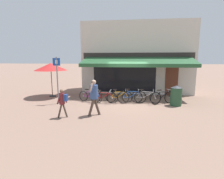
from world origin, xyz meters
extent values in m
plane|color=#846656|center=(0.00, 0.00, 0.00)|extent=(160.00, 160.00, 0.00)
cube|color=beige|center=(0.63, 4.21, 2.71)|extent=(8.50, 3.00, 5.42)
cube|color=black|center=(-0.31, 2.70, 1.24)|extent=(4.67, 0.04, 2.19)
cube|color=#5B2D1E|center=(3.18, 2.70, 1.05)|extent=(0.90, 0.04, 2.10)
cube|color=#282623|center=(0.63, 2.69, 2.89)|extent=(8.07, 0.06, 0.44)
cube|color=#23512D|center=(0.63, 1.72, 2.56)|extent=(7.65, 2.00, 0.50)
cube|color=#23512D|center=(0.63, 0.72, 2.24)|extent=(7.65, 0.03, 0.20)
cylinder|color=#47494F|center=(-0.03, 0.14, 0.55)|extent=(4.83, 0.04, 0.04)
cylinder|color=#47494F|center=(-2.40, 0.14, 0.28)|extent=(0.04, 0.04, 0.55)
cylinder|color=#47494F|center=(2.33, 0.14, 0.28)|extent=(0.04, 0.04, 0.55)
torus|color=black|center=(-1.75, -0.26, 0.33)|extent=(0.64, 0.29, 0.66)
cylinder|color=#9E9EA3|center=(-1.75, -0.26, 0.33)|extent=(0.09, 0.08, 0.07)
torus|color=black|center=(-2.74, 0.12, 0.33)|extent=(0.64, 0.29, 0.66)
cylinder|color=#9E9EA3|center=(-2.74, 0.12, 0.33)|extent=(0.09, 0.08, 0.07)
cylinder|color=#892D7A|center=(-2.12, -0.11, 0.47)|extent=(0.57, 0.23, 0.35)
cylinder|color=#892D7A|center=(-2.16, -0.09, 0.64)|extent=(0.62, 0.26, 0.05)
cylinder|color=#892D7A|center=(-2.43, 0.00, 0.48)|extent=(0.12, 0.08, 0.35)
cylinder|color=#892D7A|center=(-2.57, 0.05, 0.32)|extent=(0.36, 0.16, 0.05)
cylinder|color=#892D7A|center=(-2.61, 0.07, 0.49)|extent=(0.31, 0.13, 0.34)
cylinder|color=#892D7A|center=(-1.80, -0.23, 0.48)|extent=(0.15, 0.09, 0.32)
cylinder|color=#9E9EA3|center=(-2.48, 0.03, 0.70)|extent=(0.06, 0.05, 0.11)
cube|color=black|center=(-2.49, 0.04, 0.77)|extent=(0.26, 0.18, 0.05)
cylinder|color=#9E9EA3|center=(-1.85, -0.21, 0.71)|extent=(0.04, 0.04, 0.14)
cylinder|color=#9E9EA3|center=(-1.85, -0.21, 0.78)|extent=(0.21, 0.50, 0.04)
torus|color=black|center=(-0.84, -0.29, 0.33)|extent=(0.68, 0.22, 0.67)
cylinder|color=#9E9EA3|center=(-0.84, -0.29, 0.33)|extent=(0.08, 0.08, 0.08)
torus|color=black|center=(-1.91, -0.17, 0.33)|extent=(0.68, 0.22, 0.67)
cylinder|color=#9E9EA3|center=(-1.91, -0.17, 0.33)|extent=(0.08, 0.08, 0.08)
cylinder|color=#B21E1E|center=(-1.25, -0.27, 0.48)|extent=(0.60, 0.15, 0.36)
cylinder|color=#B21E1E|center=(-1.30, -0.29, 0.65)|extent=(0.66, 0.10, 0.05)
cylinder|color=#B21E1E|center=(-1.58, -0.23, 0.49)|extent=(0.13, 0.09, 0.35)
cylinder|color=#B21E1E|center=(-1.73, -0.19, 0.32)|extent=(0.38, 0.07, 0.05)
cylinder|color=#B21E1E|center=(-1.77, -0.22, 0.49)|extent=(0.32, 0.12, 0.35)
cylinder|color=#B21E1E|center=(-0.90, -0.31, 0.49)|extent=(0.16, 0.08, 0.32)
cylinder|color=#9E9EA3|center=(-1.64, -0.26, 0.71)|extent=(0.06, 0.04, 0.11)
cube|color=black|center=(-1.66, -0.27, 0.77)|extent=(0.25, 0.13, 0.06)
cylinder|color=#9E9EA3|center=(-0.97, -0.34, 0.71)|extent=(0.03, 0.05, 0.14)
cylinder|color=#9E9EA3|center=(-0.97, -0.35, 0.78)|extent=(0.08, 0.52, 0.10)
torus|color=black|center=(0.06, 0.09, 0.34)|extent=(0.68, 0.12, 0.68)
cylinder|color=#9E9EA3|center=(0.06, 0.09, 0.34)|extent=(0.08, 0.07, 0.07)
torus|color=black|center=(-0.95, -0.01, 0.34)|extent=(0.68, 0.12, 0.68)
cylinder|color=#9E9EA3|center=(-0.95, -0.01, 0.34)|extent=(0.08, 0.07, 0.07)
cylinder|color=orange|center=(-0.33, 0.05, 0.49)|extent=(0.56, 0.10, 0.36)
cylinder|color=orange|center=(-0.37, 0.05, 0.66)|extent=(0.62, 0.10, 0.05)
cylinder|color=orange|center=(-0.64, 0.02, 0.49)|extent=(0.11, 0.04, 0.36)
cylinder|color=orange|center=(-0.78, 0.00, 0.33)|extent=(0.36, 0.07, 0.05)
cylinder|color=orange|center=(-0.81, 0.00, 0.50)|extent=(0.31, 0.07, 0.35)
cylinder|color=orange|center=(0.00, 0.08, 0.49)|extent=(0.15, 0.04, 0.33)
cylinder|color=#9E9EA3|center=(-0.69, 0.02, 0.72)|extent=(0.05, 0.03, 0.11)
cube|color=black|center=(-0.70, 0.02, 0.79)|extent=(0.25, 0.12, 0.05)
cylinder|color=#9E9EA3|center=(-0.06, 0.08, 0.72)|extent=(0.03, 0.03, 0.14)
cylinder|color=#9E9EA3|center=(-0.06, 0.08, 0.79)|extent=(0.08, 0.52, 0.03)
torus|color=black|center=(0.83, 0.00, 0.37)|extent=(0.74, 0.15, 0.74)
cylinder|color=#9E9EA3|center=(0.83, 0.00, 0.37)|extent=(0.08, 0.07, 0.07)
torus|color=black|center=(-0.18, -0.10, 0.37)|extent=(0.74, 0.15, 0.74)
cylinder|color=#9E9EA3|center=(-0.18, -0.10, 0.37)|extent=(0.08, 0.07, 0.07)
cylinder|color=#1E4793|center=(0.45, -0.03, 0.53)|extent=(0.57, 0.11, 0.39)
cylinder|color=#1E4793|center=(0.41, -0.03, 0.72)|extent=(0.63, 0.10, 0.05)
cylinder|color=#1E4793|center=(0.13, -0.06, 0.54)|extent=(0.11, 0.04, 0.39)
cylinder|color=#1E4793|center=(-0.01, -0.09, 0.36)|extent=(0.36, 0.07, 0.05)
cylinder|color=#1E4793|center=(-0.05, -0.08, 0.55)|extent=(0.31, 0.08, 0.38)
cylinder|color=#1E4793|center=(0.78, 0.01, 0.54)|extent=(0.15, 0.04, 0.36)
cylinder|color=#9E9EA3|center=(0.08, -0.06, 0.78)|extent=(0.05, 0.03, 0.11)
cube|color=black|center=(0.06, -0.06, 0.85)|extent=(0.25, 0.13, 0.05)
cylinder|color=#9E9EA3|center=(0.72, 0.01, 0.79)|extent=(0.03, 0.03, 0.14)
cylinder|color=#9E9EA3|center=(0.72, 0.01, 0.86)|extent=(0.08, 0.52, 0.04)
torus|color=black|center=(1.73, 0.07, 0.35)|extent=(0.71, 0.09, 0.71)
cylinder|color=#9E9EA3|center=(1.73, 0.07, 0.35)|extent=(0.07, 0.06, 0.07)
torus|color=black|center=(0.63, 0.10, 0.35)|extent=(0.71, 0.09, 0.71)
cylinder|color=#9E9EA3|center=(0.63, 0.10, 0.35)|extent=(0.07, 0.06, 0.07)
cylinder|color=#BCB7B2|center=(1.31, 0.09, 0.51)|extent=(0.61, 0.03, 0.38)
cylinder|color=#BCB7B2|center=(1.27, 0.09, 0.69)|extent=(0.68, 0.05, 0.05)
cylinder|color=#BCB7B2|center=(0.98, 0.09, 0.52)|extent=(0.12, 0.06, 0.37)
cylinder|color=#BCB7B2|center=(0.82, 0.09, 0.34)|extent=(0.39, 0.04, 0.05)
cylinder|color=#BCB7B2|center=(0.78, 0.10, 0.52)|extent=(0.33, 0.04, 0.37)
cylinder|color=#BCB7B2|center=(1.67, 0.08, 0.52)|extent=(0.16, 0.06, 0.34)
cylinder|color=#9E9EA3|center=(0.92, 0.11, 0.75)|extent=(0.06, 0.03, 0.11)
cube|color=black|center=(0.90, 0.11, 0.82)|extent=(0.24, 0.11, 0.05)
cylinder|color=#9E9EA3|center=(1.61, 0.09, 0.75)|extent=(0.03, 0.03, 0.14)
cylinder|color=#9E9EA3|center=(1.61, 0.09, 0.82)|extent=(0.04, 0.52, 0.05)
torus|color=black|center=(2.60, 0.26, 0.37)|extent=(0.68, 0.39, 0.74)
cylinder|color=#9E9EA3|center=(2.60, 0.26, 0.37)|extent=(0.09, 0.09, 0.07)
torus|color=black|center=(1.73, -0.19, 0.37)|extent=(0.68, 0.39, 0.74)
cylinder|color=#9E9EA3|center=(1.73, -0.19, 0.37)|extent=(0.09, 0.09, 0.07)
cylinder|color=black|center=(2.27, 0.09, 0.53)|extent=(0.50, 0.29, 0.39)
cylinder|color=black|center=(2.23, 0.07, 0.72)|extent=(0.56, 0.31, 0.05)
cylinder|color=black|center=(2.00, -0.05, 0.54)|extent=(0.11, 0.07, 0.39)
cylinder|color=black|center=(1.88, -0.12, 0.36)|extent=(0.32, 0.19, 0.05)
cylinder|color=black|center=(1.84, -0.13, 0.55)|extent=(0.28, 0.17, 0.38)
cylinder|color=black|center=(2.55, 0.23, 0.54)|extent=(0.14, 0.09, 0.36)
cylinder|color=#9E9EA3|center=(1.95, -0.07, 0.78)|extent=(0.06, 0.04, 0.11)
cube|color=black|center=(1.94, -0.07, 0.85)|extent=(0.26, 0.20, 0.05)
cylinder|color=#9E9EA3|center=(2.50, 0.21, 0.78)|extent=(0.04, 0.04, 0.14)
cylinder|color=#9E9EA3|center=(2.50, 0.22, 0.85)|extent=(0.26, 0.47, 0.03)
cylinder|color=#47382D|center=(-1.53, -2.72, 0.41)|extent=(0.36, 0.16, 0.85)
cylinder|color=#47382D|center=(-1.31, -2.49, 0.41)|extent=(0.36, 0.16, 0.85)
cylinder|color=#334C7F|center=(-1.42, -2.61, 1.14)|extent=(0.41, 0.41, 0.65)
sphere|color=tan|center=(-1.42, -2.61, 1.61)|extent=(0.21, 0.21, 0.21)
cylinder|color=#334C7F|center=(-1.35, -2.38, 1.14)|extent=(0.30, 0.20, 0.58)
cylinder|color=#334C7F|center=(-1.45, -2.83, 1.29)|extent=(0.23, 0.21, 0.29)
cylinder|color=tan|center=(-1.48, -2.83, 1.38)|extent=(0.15, 0.21, 0.44)
cube|color=black|center=(-1.47, -2.78, 1.59)|extent=(0.03, 0.07, 0.14)
cylinder|color=#47382D|center=(-2.90, -3.14, 0.32)|extent=(0.27, 0.10, 0.66)
cylinder|color=#47382D|center=(-2.70, -3.02, 0.32)|extent=(0.27, 0.10, 0.66)
cylinder|color=maroon|center=(-2.80, -3.08, 0.88)|extent=(0.27, 0.27, 0.50)
sphere|color=brown|center=(-2.80, -3.08, 1.24)|extent=(0.17, 0.17, 0.17)
cylinder|color=maroon|center=(-2.72, -2.94, 0.88)|extent=(0.22, 0.10, 0.44)
cylinder|color=maroon|center=(-2.89, -3.22, 0.88)|extent=(0.22, 0.10, 0.44)
cube|color=navy|center=(-2.61, -3.10, 0.94)|extent=(0.16, 0.22, 0.30)
cylinder|color=#23472D|center=(2.86, -0.26, 0.52)|extent=(0.64, 0.64, 1.04)
cone|color=#33353A|center=(2.86, -0.26, 1.10)|extent=(0.65, 0.65, 0.13)
cylinder|color=slate|center=(-4.07, -0.69, 1.39)|extent=(0.07, 0.07, 2.78)
cube|color=#14429E|center=(-4.07, -0.70, 2.50)|extent=(0.44, 0.02, 0.44)
cube|color=white|center=(-4.07, -0.71, 2.50)|extent=(0.14, 0.01, 0.22)
cylinder|color=#4C3D2D|center=(-5.37, 1.20, 1.16)|extent=(0.05, 0.05, 2.32)
cone|color=red|center=(-5.37, 1.20, 2.12)|extent=(2.26, 2.26, 0.51)
cylinder|color=#262628|center=(-5.37, 1.20, 0.03)|extent=(0.44, 0.44, 0.06)
camera|label=1|loc=(0.43, -10.46, 2.68)|focal=28.00mm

